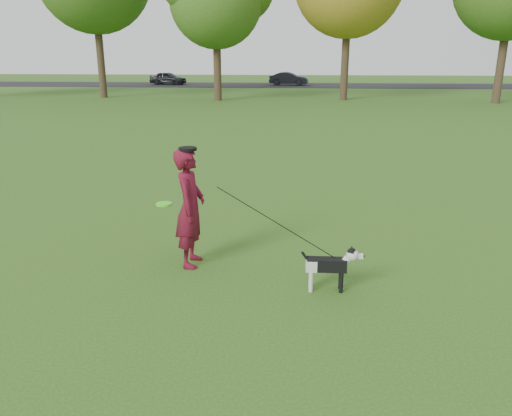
# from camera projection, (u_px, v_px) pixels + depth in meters

# --- Properties ---
(ground) EXTENTS (120.00, 120.00, 0.00)m
(ground) POSITION_uv_depth(u_px,v_px,m) (240.00, 269.00, 7.28)
(ground) COLOR #285116
(ground) RESTS_ON ground
(road) EXTENTS (120.00, 7.00, 0.02)m
(road) POSITION_uv_depth(u_px,v_px,m) (285.00, 85.00, 45.31)
(road) COLOR black
(road) RESTS_ON ground
(man) EXTENTS (0.43, 0.65, 1.75)m
(man) POSITION_uv_depth(u_px,v_px,m) (190.00, 208.00, 7.22)
(man) COLOR #5A0C1E
(man) RESTS_ON ground
(dog) EXTENTS (0.83, 0.17, 0.63)m
(dog) POSITION_uv_depth(u_px,v_px,m) (331.00, 264.00, 6.54)
(dog) COLOR black
(dog) RESTS_ON ground
(car_left) EXTENTS (3.54, 1.95, 1.14)m
(car_left) POSITION_uv_depth(u_px,v_px,m) (168.00, 78.00, 45.86)
(car_left) COLOR black
(car_left) RESTS_ON road
(car_mid) EXTENTS (3.59, 1.68, 1.14)m
(car_mid) POSITION_uv_depth(u_px,v_px,m) (289.00, 79.00, 45.11)
(car_mid) COLOR black
(car_mid) RESTS_ON road
(man_held_items) EXTENTS (2.59, 0.86, 1.34)m
(man_held_items) POSITION_uv_depth(u_px,v_px,m) (276.00, 223.00, 6.78)
(man_held_items) COLOR #54FF20
(man_held_items) RESTS_ON ground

